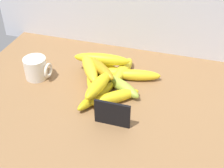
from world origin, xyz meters
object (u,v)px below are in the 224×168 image
at_px(banana_1, 97,96).
at_px(banana_3, 136,75).
at_px(banana_2, 114,97).
at_px(banana_8, 103,67).
at_px(banana_4, 115,73).
at_px(chalkboard_sign, 112,115).
at_px(banana_9, 98,85).
at_px(banana_10, 90,68).
at_px(banana_6, 103,75).
at_px(banana_12, 99,68).
at_px(coffee_mug, 36,68).
at_px(banana_0, 92,79).
at_px(banana_11, 102,59).
at_px(banana_5, 122,86).
at_px(banana_7, 123,69).

height_order(banana_1, banana_3, banana_3).
xyz_separation_m(banana_2, banana_8, (-0.09, 0.16, -0.00)).
height_order(banana_1, banana_4, same).
distance_m(chalkboard_sign, banana_9, 0.13).
bearing_deg(banana_1, banana_10, 121.32).
relative_size(banana_4, banana_8, 0.99).
xyz_separation_m(banana_6, banana_10, (-0.04, -0.02, 0.04)).
bearing_deg(banana_12, banana_2, -49.48).
distance_m(chalkboard_sign, coffee_mug, 0.37).
bearing_deg(banana_4, banana_8, 156.02).
bearing_deg(banana_2, banana_4, 104.60).
height_order(banana_3, banana_4, banana_3).
bearing_deg(banana_0, banana_11, 80.46).
bearing_deg(banana_1, banana_12, 103.30).
xyz_separation_m(banana_8, banana_12, (0.01, -0.06, 0.04)).
height_order(banana_1, banana_11, banana_11).
bearing_deg(banana_5, banana_4, 121.92).
height_order(banana_4, banana_7, banana_7).
xyz_separation_m(banana_4, banana_8, (-0.05, 0.02, -0.00)).
distance_m(banana_3, banana_11, 0.14).
bearing_deg(banana_10, banana_6, 24.91).
relative_size(banana_0, banana_11, 0.77).
bearing_deg(banana_6, banana_4, 34.57).
relative_size(banana_11, banana_12, 1.21).
distance_m(banana_0, banana_11, 0.09).
bearing_deg(banana_2, banana_0, 144.36).
relative_size(banana_4, banana_5, 1.16).
height_order(coffee_mug, banana_8, coffee_mug).
bearing_deg(banana_9, banana_2, 4.64).
xyz_separation_m(banana_0, banana_11, (0.01, 0.08, 0.04)).
xyz_separation_m(coffee_mug, banana_0, (0.21, 0.02, -0.02)).
height_order(banana_0, banana_2, banana_2).
bearing_deg(coffee_mug, banana_12, 10.82).
xyz_separation_m(banana_0, banana_9, (0.05, -0.08, 0.04)).
relative_size(banana_4, banana_12, 1.10).
relative_size(chalkboard_sign, banana_0, 0.69).
bearing_deg(chalkboard_sign, banana_4, 104.13).
relative_size(chalkboard_sign, banana_8, 0.58).
bearing_deg(banana_8, banana_0, -100.63).
distance_m(coffee_mug, banana_8, 0.25).
bearing_deg(coffee_mug, banana_6, 13.04).
bearing_deg(banana_2, banana_1, -171.39).
bearing_deg(banana_1, banana_5, 47.37).
xyz_separation_m(banana_3, banana_6, (-0.11, -0.04, -0.00)).
xyz_separation_m(banana_0, banana_8, (0.02, 0.08, 0.00)).
bearing_deg(banana_6, banana_8, 107.85).
bearing_deg(coffee_mug, banana_7, 20.42).
height_order(coffee_mug, banana_10, same).
height_order(banana_1, banana_6, banana_6).
xyz_separation_m(banana_1, banana_11, (-0.04, 0.16, 0.04)).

